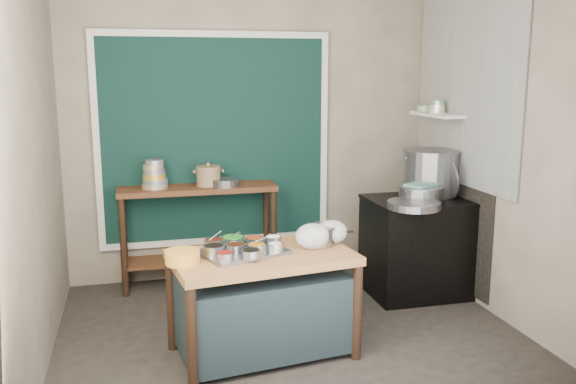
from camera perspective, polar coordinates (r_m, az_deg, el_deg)
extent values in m
cube|color=#2F2A24|center=(4.87, 0.13, -13.09)|extent=(3.50, 3.00, 0.02)
cube|color=gray|center=(5.94, -3.53, 5.48)|extent=(3.50, 0.02, 2.80)
cube|color=gray|center=(4.38, -22.76, 2.53)|extent=(0.02, 3.00, 2.80)
cube|color=gray|center=(5.20, 19.32, 4.03)|extent=(0.02, 3.00, 2.80)
cube|color=black|center=(5.85, -6.83, 4.84)|extent=(2.10, 0.02, 1.90)
cube|color=#B2B2AA|center=(5.62, 16.29, 9.32)|extent=(0.02, 1.70, 1.70)
cube|color=black|center=(5.85, 15.21, -1.94)|extent=(0.01, 1.30, 1.30)
cube|color=beige|center=(5.84, 13.76, 7.05)|extent=(0.22, 0.70, 0.03)
cube|color=#996137|center=(4.39, -2.40, -10.44)|extent=(1.33, 0.88, 0.75)
cube|color=#4F2D16|center=(5.80, -8.34, -4.06)|extent=(1.45, 0.40, 0.95)
cube|color=black|center=(5.66, 12.11, -5.13)|extent=(0.90, 0.68, 0.85)
cube|color=black|center=(5.55, 12.30, -0.77)|extent=(0.92, 0.69, 0.03)
cube|color=gray|center=(4.26, -4.25, -5.63)|extent=(0.67, 0.57, 0.03)
cylinder|color=gray|center=(4.08, -3.50, -5.79)|extent=(0.13, 0.13, 0.05)
cylinder|color=gray|center=(4.06, -5.92, -5.97)|extent=(0.12, 0.12, 0.05)
cylinder|color=gray|center=(4.21, -4.91, -5.26)|extent=(0.14, 0.14, 0.06)
cylinder|color=gray|center=(4.38, -3.18, -4.61)|extent=(0.13, 0.13, 0.05)
cylinder|color=gray|center=(4.41, -1.39, -4.50)|extent=(0.12, 0.12, 0.05)
cylinder|color=gray|center=(4.21, -2.97, -5.26)|extent=(0.13, 0.13, 0.05)
cylinder|color=silver|center=(4.25, -1.23, -5.14)|extent=(0.11, 0.11, 0.05)
cylinder|color=gray|center=(4.34, -6.92, -4.80)|extent=(0.14, 0.14, 0.06)
cylinder|color=gray|center=(4.19, -6.94, -5.36)|extent=(0.15, 0.15, 0.06)
cylinder|color=gray|center=(4.37, -5.16, -4.60)|extent=(0.17, 0.17, 0.07)
cylinder|color=gold|center=(4.10, -9.84, -6.00)|extent=(0.29, 0.29, 0.09)
ellipsoid|color=white|center=(4.35, 2.28, -4.15)|extent=(0.30, 0.28, 0.18)
ellipsoid|color=white|center=(4.49, 4.10, -3.73)|extent=(0.23, 0.20, 0.17)
cylinder|color=tan|center=(5.66, -12.35, 0.57)|extent=(0.23, 0.23, 0.04)
cylinder|color=gray|center=(5.65, -12.37, 1.00)|extent=(0.22, 0.22, 0.04)
cylinder|color=gold|center=(5.64, -12.39, 1.44)|extent=(0.20, 0.20, 0.04)
cylinder|color=gray|center=(5.64, -12.41, 1.87)|extent=(0.19, 0.19, 0.04)
cylinder|color=tan|center=(5.63, -12.43, 2.31)|extent=(0.18, 0.18, 0.04)
cylinder|color=gray|center=(5.62, -12.45, 2.75)|extent=(0.16, 0.16, 0.04)
cylinder|color=gray|center=(5.68, -12.28, 0.81)|extent=(0.14, 0.14, 0.08)
cylinder|color=gray|center=(5.66, -5.88, 0.90)|extent=(0.35, 0.35, 0.07)
cylinder|color=gray|center=(5.63, 14.76, 1.52)|extent=(0.14, 0.42, 0.41)
cube|color=#5A927D|center=(5.43, 12.36, 0.67)|extent=(0.32, 0.29, 0.02)
cylinder|color=gray|center=(5.14, 11.69, -1.20)|extent=(0.46, 0.46, 0.06)
cylinder|color=silver|center=(5.83, 13.83, 7.37)|extent=(0.14, 0.14, 0.04)
cylinder|color=silver|center=(5.83, 13.85, 7.75)|extent=(0.13, 0.13, 0.04)
cylinder|color=gray|center=(5.82, 13.87, 8.12)|extent=(0.12, 0.12, 0.04)
cylinder|color=gray|center=(6.05, 12.72, 7.64)|extent=(0.17, 0.17, 0.06)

